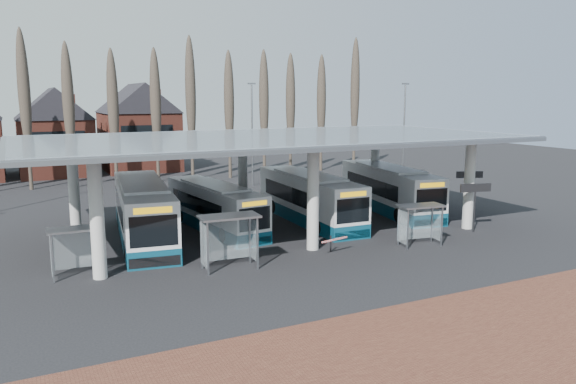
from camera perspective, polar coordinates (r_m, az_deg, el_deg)
name	(u,v)px	position (r m, az deg, el deg)	size (l,w,h in m)	color
ground	(334,260)	(31.16, 4.74, -6.92)	(140.00, 140.00, 0.00)	black
brick_strip	(506,346)	(22.40, 21.25, -14.38)	(70.00, 10.00, 0.03)	brown
station_canopy	(273,146)	(37.08, -1.52, 4.73)	(32.00, 16.00, 6.34)	beige
poplar_row	(173,97)	(60.56, -11.62, 9.41)	(45.10, 1.10, 14.50)	#473D33
townhouse_row	(7,123)	(69.62, -26.63, 6.26)	(36.80, 10.30, 12.25)	brown
lamp_post_b	(252,133)	(55.95, -3.66, 6.05)	(0.80, 0.16, 10.17)	slate
lamp_post_c	(404,132)	(57.83, 11.69, 5.99)	(0.80, 0.16, 10.17)	slate
bus_0	(143,212)	(36.35, -14.52, -1.98)	(4.43, 13.43, 3.66)	silver
bus_1	(214,207)	(38.30, -7.50, -1.57)	(3.58, 11.36, 3.10)	silver
bus_2	(308,198)	(40.43, 2.09, -0.66)	(3.10, 12.50, 3.45)	silver
bus_3	(388,190)	(44.75, 10.15, 0.24)	(4.66, 12.85, 3.49)	silver
shelter_0	(76,241)	(29.92, -20.75, -4.65)	(2.71, 1.40, 2.49)	gray
shelter_1	(228,229)	(29.31, -6.08, -3.81)	(3.16, 1.72, 2.86)	gray
shelter_2	(419,216)	(34.56, 13.19, -2.36)	(2.86, 1.70, 2.51)	gray
info_sign_0	(475,192)	(38.81, 18.50, 0.04)	(2.15, 0.63, 3.24)	black
info_sign_1	(469,178)	(45.93, 17.95, 1.39)	(2.00, 0.88, 3.13)	black
barrier	(334,241)	(32.25, 4.66, -4.95)	(1.92, 0.74, 0.98)	black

